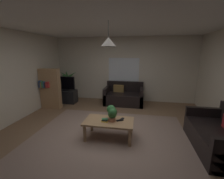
{
  "coord_description": "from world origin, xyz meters",
  "views": [
    {
      "loc": [
        0.65,
        -3.26,
        1.91
      ],
      "look_at": [
        0.0,
        0.3,
        1.05
      ],
      "focal_mm": 24.58,
      "sensor_mm": 36.0,
      "label": 1
    }
  ],
  "objects": [
    {
      "name": "potted_plant_on_table",
      "position": [
        0.08,
        -0.12,
        0.62
      ],
      "size": [
        0.24,
        0.25,
        0.36
      ],
      "color": "#B77051",
      "rests_on": "coffee_table"
    },
    {
      "name": "book_on_table_1",
      "position": [
        -0.08,
        -0.18,
        0.46
      ],
      "size": [
        0.13,
        0.11,
        0.02
      ],
      "primitive_type": "cube",
      "rotation": [
        0.0,
        0.0,
        -0.11
      ],
      "color": "black",
      "rests_on": "coffee_table"
    },
    {
      "name": "floor",
      "position": [
        0.0,
        0.0,
        -0.01
      ],
      "size": [
        5.56,
        5.8,
        0.02
      ],
      "primitive_type": "cube",
      "color": "brown",
      "rests_on": "ground"
    },
    {
      "name": "ceiling",
      "position": [
        0.0,
        0.0,
        2.55
      ],
      "size": [
        5.56,
        5.8,
        0.02
      ],
      "primitive_type": "cube",
      "color": "white"
    },
    {
      "name": "tv",
      "position": [
        -2.23,
        2.13,
        0.78
      ],
      "size": [
        0.87,
        0.16,
        0.54
      ],
      "color": "black",
      "rests_on": "tv_stand"
    },
    {
      "name": "book_on_table_0",
      "position": [
        -0.07,
        -0.19,
        0.44
      ],
      "size": [
        0.15,
        0.11,
        0.02
      ],
      "primitive_type": "cube",
      "rotation": [
        0.0,
        0.0,
        -0.03
      ],
      "color": "gold",
      "rests_on": "coffee_table"
    },
    {
      "name": "potted_palm_corner",
      "position": [
        -2.32,
        2.67,
        0.55
      ],
      "size": [
        0.82,
        0.76,
        1.24
      ],
      "color": "#B77051",
      "rests_on": "ground"
    },
    {
      "name": "coffee_table",
      "position": [
        0.01,
        -0.12,
        0.36
      ],
      "size": [
        1.11,
        0.62,
        0.43
      ],
      "color": "#A87F56",
      "rests_on": "ground"
    },
    {
      "name": "tv_stand",
      "position": [
        -2.23,
        2.15,
        0.25
      ],
      "size": [
        0.9,
        0.44,
        0.5
      ],
      "primitive_type": "cube",
      "color": "black",
      "rests_on": "ground"
    },
    {
      "name": "bookshelf_corner",
      "position": [
        -2.42,
        1.47,
        0.71
      ],
      "size": [
        0.7,
        0.31,
        1.4
      ],
      "color": "#A87F56",
      "rests_on": "ground"
    },
    {
      "name": "couch_under_window",
      "position": [
        0.08,
        2.4,
        0.27
      ],
      "size": [
        1.45,
        0.88,
        0.82
      ],
      "color": "black",
      "rests_on": "ground"
    },
    {
      "name": "remote_on_table_0",
      "position": [
        0.28,
        -0.03,
        0.44
      ],
      "size": [
        0.11,
        0.17,
        0.02
      ],
      "primitive_type": "cube",
      "rotation": [
        0.0,
        0.0,
        2.73
      ],
      "color": "black",
      "rests_on": "coffee_table"
    },
    {
      "name": "wall_back",
      "position": [
        0.0,
        2.93,
        1.27
      ],
      "size": [
        5.68,
        0.06,
        2.54
      ],
      "primitive_type": "cube",
      "color": "beige",
      "rests_on": "ground"
    },
    {
      "name": "book_on_table_2",
      "position": [
        -0.07,
        -0.18,
        0.48
      ],
      "size": [
        0.14,
        0.1,
        0.02
      ],
      "primitive_type": "cube",
      "rotation": [
        0.0,
        0.0,
        0.12
      ],
      "color": "#387247",
      "rests_on": "coffee_table"
    },
    {
      "name": "rug",
      "position": [
        0.0,
        -0.2,
        0.0
      ],
      "size": [
        3.61,
        3.19,
        0.01
      ],
      "primitive_type": "cube",
      "color": "gray",
      "rests_on": "ground"
    },
    {
      "name": "window_pane",
      "position": [
        -0.0,
        2.9,
        1.25
      ],
      "size": [
        1.22,
        0.01,
        0.95
      ],
      "primitive_type": "cube",
      "color": "white"
    },
    {
      "name": "wall_left",
      "position": [
        -2.81,
        0.0,
        1.27
      ],
      "size": [
        0.06,
        5.8,
        2.54
      ],
      "primitive_type": "cube",
      "color": "beige",
      "rests_on": "ground"
    },
    {
      "name": "couch_right_side",
      "position": [
        2.28,
        -0.16,
        0.27
      ],
      "size": [
        0.88,
        1.55,
        0.82
      ],
      "rotation": [
        0.0,
        0.0,
        -1.57
      ],
      "color": "black",
      "rests_on": "ground"
    },
    {
      "name": "remote_on_table_1",
      "position": [
        0.25,
        -0.09,
        0.44
      ],
      "size": [
        0.16,
        0.12,
        0.02
      ],
      "primitive_type": "cube",
      "rotation": [
        0.0,
        0.0,
        5.19
      ],
      "color": "black",
      "rests_on": "coffee_table"
    },
    {
      "name": "pendant_lamp",
      "position": [
        0.01,
        -0.12,
        2.13
      ],
      "size": [
        0.31,
        0.31,
        0.5
      ],
      "color": "black"
    }
  ]
}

